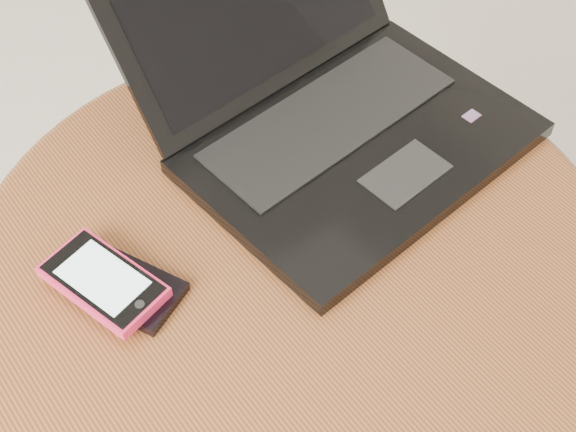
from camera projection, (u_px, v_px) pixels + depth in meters
table at (295, 316)px, 0.88m from camera, size 0.66×0.66×0.52m
laptop at (328, 103)px, 0.87m from camera, size 0.38×0.39×0.20m
phone_black at (120, 285)px, 0.76m from camera, size 0.10×0.13×0.01m
phone_pink at (103, 281)px, 0.75m from camera, size 0.09×0.13×0.01m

